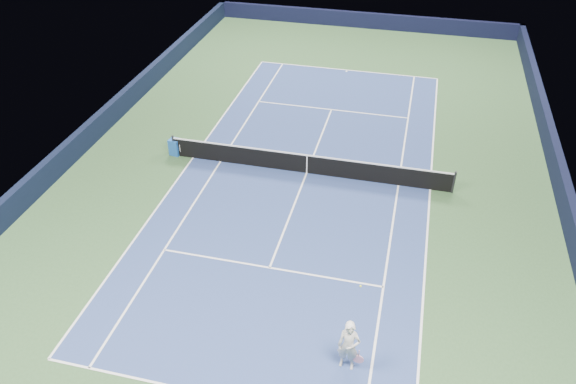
# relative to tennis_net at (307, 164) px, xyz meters

# --- Properties ---
(ground) EXTENTS (40.00, 40.00, 0.00)m
(ground) POSITION_rel_tennis_net_xyz_m (0.00, 0.00, -0.50)
(ground) COLOR #2D4D2A
(ground) RESTS_ON ground
(wall_far) EXTENTS (22.00, 0.35, 1.10)m
(wall_far) POSITION_rel_tennis_net_xyz_m (0.00, 19.82, 0.05)
(wall_far) COLOR black
(wall_far) RESTS_ON ground
(wall_right) EXTENTS (0.35, 40.00, 1.10)m
(wall_right) POSITION_rel_tennis_net_xyz_m (10.82, 0.00, 0.05)
(wall_right) COLOR black
(wall_right) RESTS_ON ground
(wall_left) EXTENTS (0.35, 40.00, 1.10)m
(wall_left) POSITION_rel_tennis_net_xyz_m (-10.82, 0.00, 0.05)
(wall_left) COLOR black
(wall_left) RESTS_ON ground
(court_surface) EXTENTS (10.97, 23.77, 0.01)m
(court_surface) POSITION_rel_tennis_net_xyz_m (0.00, 0.00, -0.50)
(court_surface) COLOR navy
(court_surface) RESTS_ON ground
(baseline_far) EXTENTS (10.97, 0.08, 0.00)m
(baseline_far) POSITION_rel_tennis_net_xyz_m (0.00, 11.88, -0.50)
(baseline_far) COLOR white
(baseline_far) RESTS_ON ground
(sideline_doubles_right) EXTENTS (0.08, 23.77, 0.00)m
(sideline_doubles_right) POSITION_rel_tennis_net_xyz_m (5.49, 0.00, -0.50)
(sideline_doubles_right) COLOR white
(sideline_doubles_right) RESTS_ON ground
(sideline_doubles_left) EXTENTS (0.08, 23.77, 0.00)m
(sideline_doubles_left) POSITION_rel_tennis_net_xyz_m (-5.49, 0.00, -0.50)
(sideline_doubles_left) COLOR white
(sideline_doubles_left) RESTS_ON ground
(sideline_singles_right) EXTENTS (0.08, 23.77, 0.00)m
(sideline_singles_right) POSITION_rel_tennis_net_xyz_m (4.12, 0.00, -0.50)
(sideline_singles_right) COLOR white
(sideline_singles_right) RESTS_ON ground
(sideline_singles_left) EXTENTS (0.08, 23.77, 0.00)m
(sideline_singles_left) POSITION_rel_tennis_net_xyz_m (-4.12, 0.00, -0.50)
(sideline_singles_left) COLOR white
(sideline_singles_left) RESTS_ON ground
(service_line_far) EXTENTS (8.23, 0.08, 0.00)m
(service_line_far) POSITION_rel_tennis_net_xyz_m (0.00, 6.40, -0.50)
(service_line_far) COLOR white
(service_line_far) RESTS_ON ground
(service_line_near) EXTENTS (8.23, 0.08, 0.00)m
(service_line_near) POSITION_rel_tennis_net_xyz_m (0.00, -6.40, -0.50)
(service_line_near) COLOR white
(service_line_near) RESTS_ON ground
(center_service_line) EXTENTS (0.08, 12.80, 0.00)m
(center_service_line) POSITION_rel_tennis_net_xyz_m (0.00, 0.00, -0.50)
(center_service_line) COLOR white
(center_service_line) RESTS_ON ground
(center_mark_far) EXTENTS (0.08, 0.30, 0.00)m
(center_mark_far) POSITION_rel_tennis_net_xyz_m (0.00, 11.73, -0.50)
(center_mark_far) COLOR white
(center_mark_far) RESTS_ON ground
(tennis_net) EXTENTS (12.90, 0.10, 1.07)m
(tennis_net) POSITION_rel_tennis_net_xyz_m (0.00, 0.00, 0.00)
(tennis_net) COLOR black
(tennis_net) RESTS_ON ground
(sponsor_cube) EXTENTS (0.60, 0.52, 0.80)m
(sponsor_cube) POSITION_rel_tennis_net_xyz_m (-6.40, 0.12, -0.11)
(sponsor_cube) COLOR #1D55B1
(sponsor_cube) RESTS_ON ground
(tennis_player) EXTENTS (0.83, 1.27, 2.42)m
(tennis_player) POSITION_rel_tennis_net_xyz_m (3.39, -9.96, 0.41)
(tennis_player) COLOR silver
(tennis_player) RESTS_ON ground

